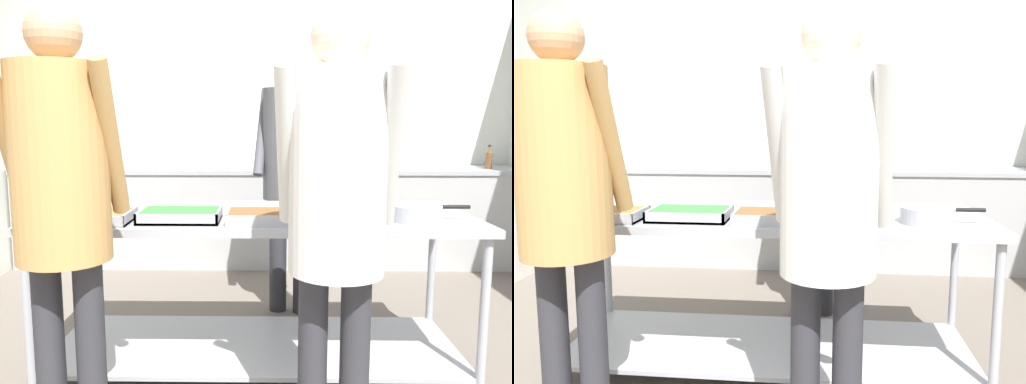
# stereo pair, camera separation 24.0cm
# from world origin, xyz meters

# --- Properties ---
(wall_rear) EXTENTS (4.93, 0.06, 2.65)m
(wall_rear) POSITION_xyz_m (0.00, 4.18, 1.32)
(wall_rear) COLOR silver
(wall_rear) RESTS_ON ground_plane
(back_counter) EXTENTS (4.77, 0.65, 0.92)m
(back_counter) POSITION_xyz_m (0.00, 3.81, 0.46)
(back_counter) COLOR #A8A8A8
(back_counter) RESTS_ON ground_plane
(serving_counter) EXTENTS (2.26, 0.85, 0.87)m
(serving_counter) POSITION_xyz_m (-0.11, 1.71, 0.59)
(serving_counter) COLOR #9EA0A8
(serving_counter) RESTS_ON ground_plane
(serving_tray_vegetables) EXTENTS (0.39, 0.26, 0.05)m
(serving_tray_vegetables) POSITION_xyz_m (-0.91, 1.44, 0.89)
(serving_tray_vegetables) COLOR #9EA0A8
(serving_tray_vegetables) RESTS_ON serving_counter
(serving_tray_roast) EXTENTS (0.39, 0.28, 0.05)m
(serving_tray_roast) POSITION_xyz_m (-0.48, 1.50, 0.89)
(serving_tray_roast) COLOR #9EA0A8
(serving_tray_roast) RESTS_ON serving_counter
(serving_tray_greens) EXTENTS (0.44, 0.28, 0.05)m
(serving_tray_greens) POSITION_xyz_m (-0.03, 1.48, 0.89)
(serving_tray_greens) COLOR #9EA0A8
(serving_tray_greens) RESTS_ON serving_counter
(plate_stack) EXTENTS (0.22, 0.22, 0.05)m
(plate_stack) POSITION_xyz_m (0.34, 1.94, 0.89)
(plate_stack) COLOR white
(plate_stack) RESTS_ON serving_counter
(sauce_pan) EXTENTS (0.40, 0.26, 0.08)m
(sauce_pan) POSITION_xyz_m (0.68, 1.52, 0.91)
(sauce_pan) COLOR #9EA0A8
(sauce_pan) RESTS_ON serving_counter
(guest_serving_left) EXTENTS (0.48, 0.38, 1.75)m
(guest_serving_left) POSITION_xyz_m (0.20, 0.87, 1.09)
(guest_serving_left) COLOR #2D2D33
(guest_serving_left) RESTS_ON ground_plane
(guest_serving_right) EXTENTS (0.47, 0.37, 1.78)m
(guest_serving_right) POSITION_xyz_m (-0.85, 0.97, 1.10)
(guest_serving_right) COLOR #2D2D33
(guest_serving_right) RESTS_ON ground_plane
(cook_behind_counter) EXTENTS (0.54, 0.43, 1.79)m
(cook_behind_counter) POSITION_xyz_m (0.12, 2.53, 1.10)
(cook_behind_counter) COLOR #2D2D33
(cook_behind_counter) RESTS_ON ground_plane
(water_bottle) EXTENTS (0.06, 0.06, 0.22)m
(water_bottle) POSITION_xyz_m (2.02, 3.72, 1.02)
(water_bottle) COLOR brown
(water_bottle) RESTS_ON back_counter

